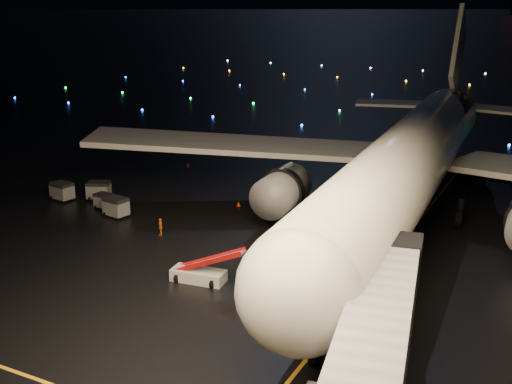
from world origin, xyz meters
The scene contains 13 objects.
lane_centre centered at (12.00, 15.00, 0.01)m, with size 0.25×80.00×0.02m, color gold.
airliner centered at (10.77, 27.41, 9.52)m, with size 67.17×63.81×19.03m, color silver, non-canonical shape.
belt_loader centered at (0.82, 4.76, 1.41)m, with size 5.83×1.59×2.83m, color silver, non-canonical shape.
crew_c centered at (-7.13, 11.24, 0.78)m, with size 0.91×0.38×1.56m, color orange.
safety_cone_0 centered at (0.70, 19.34, 0.24)m, with size 0.42×0.42×0.48m, color #F02D00.
safety_cone_1 centered at (4.86, 20.21, 0.22)m, with size 0.39×0.39×0.44m, color #F02D00.
safety_cone_2 centered at (-5.01, 21.50, 0.24)m, with size 0.42×0.42×0.48m, color #F02D00.
safety_cone_3 centered at (-17.80, 32.04, 0.24)m, with size 0.41×0.41×0.47m, color #F02D00.
taxiway_lights centered at (0.00, 106.00, 0.18)m, with size 164.00×92.00×0.36m, color black, non-canonical shape.
baggage_cart_0 centered at (-13.77, 13.43, 0.93)m, with size 2.18×1.53×1.86m, color gray.
baggage_cart_1 centered at (-16.39, 14.85, 0.75)m, with size 1.76×1.23×1.50m, color gray.
baggage_cart_2 centered at (-18.76, 16.85, 0.94)m, with size 2.22×1.55×1.89m, color gray.
baggage_cart_3 centered at (-21.96, 14.99, 0.92)m, with size 2.17×1.52×1.84m, color gray.
Camera 1 is at (24.23, -31.56, 20.02)m, focal length 45.00 mm.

